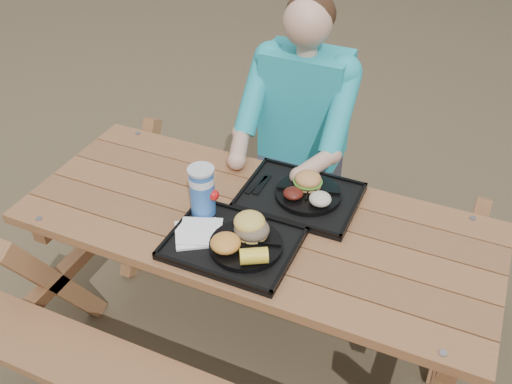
% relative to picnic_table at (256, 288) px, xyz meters
% --- Properties ---
extents(ground, '(60.00, 60.00, 0.00)m').
position_rel_picnic_table_xyz_m(ground, '(0.00, 0.00, -0.38)').
color(ground, '#999999').
rests_on(ground, ground).
extents(picnic_table, '(1.80, 1.49, 0.75)m').
position_rel_picnic_table_xyz_m(picnic_table, '(0.00, 0.00, 0.00)').
color(picnic_table, '#999999').
rests_on(picnic_table, ground).
extents(tray_near, '(0.45, 0.35, 0.02)m').
position_rel_picnic_table_xyz_m(tray_near, '(-0.02, -0.17, 0.39)').
color(tray_near, black).
rests_on(tray_near, picnic_table).
extents(tray_far, '(0.45, 0.35, 0.02)m').
position_rel_picnic_table_xyz_m(tray_far, '(0.11, 0.18, 0.39)').
color(tray_far, black).
rests_on(tray_far, picnic_table).
extents(plate_near, '(0.26, 0.26, 0.02)m').
position_rel_picnic_table_xyz_m(plate_near, '(0.04, -0.18, 0.41)').
color(plate_near, black).
rests_on(plate_near, tray_near).
extents(plate_far, '(0.26, 0.26, 0.02)m').
position_rel_picnic_table_xyz_m(plate_far, '(0.14, 0.19, 0.41)').
color(plate_far, black).
rests_on(plate_far, tray_far).
extents(napkin_stack, '(0.21, 0.21, 0.02)m').
position_rel_picnic_table_xyz_m(napkin_stack, '(-0.15, -0.19, 0.40)').
color(napkin_stack, white).
rests_on(napkin_stack, tray_near).
extents(soda_cup, '(0.09, 0.09, 0.19)m').
position_rel_picnic_table_xyz_m(soda_cup, '(-0.19, -0.06, 0.49)').
color(soda_cup, '#154DA4').
rests_on(soda_cup, tray_near).
extents(condiment_bbq, '(0.05, 0.05, 0.03)m').
position_rel_picnic_table_xyz_m(condiment_bbq, '(-0.01, -0.04, 0.41)').
color(condiment_bbq, black).
rests_on(condiment_bbq, tray_near).
extents(condiment_mustard, '(0.06, 0.06, 0.03)m').
position_rel_picnic_table_xyz_m(condiment_mustard, '(0.03, -0.05, 0.41)').
color(condiment_mustard, yellow).
rests_on(condiment_mustard, tray_near).
extents(sandwich, '(0.12, 0.12, 0.12)m').
position_rel_picnic_table_xyz_m(sandwich, '(0.04, -0.13, 0.48)').
color(sandwich, '#EAC052').
rests_on(sandwich, plate_near).
extents(mac_cheese, '(0.11, 0.11, 0.05)m').
position_rel_picnic_table_xyz_m(mac_cheese, '(-0.01, -0.23, 0.44)').
color(mac_cheese, gold).
rests_on(mac_cheese, plate_near).
extents(corn_cob, '(0.13, 0.13, 0.06)m').
position_rel_picnic_table_xyz_m(corn_cob, '(0.10, -0.25, 0.44)').
color(corn_cob, yellow).
rests_on(corn_cob, plate_near).
extents(cutlery_far, '(0.02, 0.14, 0.01)m').
position_rel_picnic_table_xyz_m(cutlery_far, '(-0.05, 0.18, 0.40)').
color(cutlery_far, black).
rests_on(cutlery_far, tray_far).
extents(burger, '(0.11, 0.11, 0.10)m').
position_rel_picnic_table_xyz_m(burger, '(0.12, 0.23, 0.46)').
color(burger, '#C98647').
rests_on(burger, plate_far).
extents(baked_beans, '(0.08, 0.08, 0.04)m').
position_rel_picnic_table_xyz_m(baked_beans, '(0.10, 0.14, 0.43)').
color(baked_beans, '#4F170F').
rests_on(baked_beans, plate_far).
extents(potato_salad, '(0.09, 0.09, 0.05)m').
position_rel_picnic_table_xyz_m(potato_salad, '(0.20, 0.14, 0.44)').
color(potato_salad, beige).
rests_on(potato_salad, plate_far).
extents(diner, '(0.48, 0.84, 1.28)m').
position_rel_picnic_table_xyz_m(diner, '(-0.07, 0.69, 0.27)').
color(diner, '#1BBFB3').
rests_on(diner, ground).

